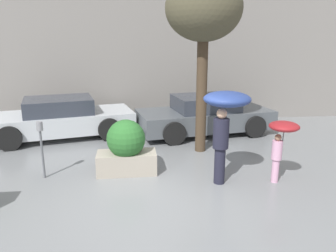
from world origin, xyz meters
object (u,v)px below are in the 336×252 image
object	(u,v)px
person_child	(282,136)
parked_car_far	(60,119)
planter_box	(126,148)
person_adult	(225,112)
parked_car_near	(205,116)
parking_meter	(41,138)
street_tree	(204,12)

from	to	relation	value
person_child	parked_car_far	bearing A→B (deg)	164.55
planter_box	person_adult	world-z (taller)	person_adult
parked_car_near	parking_meter	distance (m)	5.48
parking_meter	person_adult	bearing A→B (deg)	-9.63
person_adult	planter_box	bearing A→B (deg)	125.83
parked_car_near	street_tree	bearing A→B (deg)	153.66
planter_box	person_adult	distance (m)	2.44
street_tree	parking_meter	bearing A→B (deg)	-159.84
person_child	parked_car_near	size ratio (longest dim) A/B	0.30
parking_meter	parked_car_near	bearing A→B (deg)	35.58
parked_car_far	parked_car_near	bearing A→B (deg)	-104.39
planter_box	person_adult	bearing A→B (deg)	-19.75
parked_car_far	parking_meter	distance (m)	3.33
parked_car_far	parking_meter	bearing A→B (deg)	171.59
planter_box	parking_meter	distance (m)	1.90
parked_car_near	planter_box	bearing A→B (deg)	130.55
person_adult	parked_car_near	world-z (taller)	person_adult
person_adult	street_tree	distance (m)	3.03
person_adult	street_tree	world-z (taller)	street_tree
person_child	street_tree	distance (m)	3.74
street_tree	person_child	bearing A→B (deg)	-61.41
parked_car_near	parking_meter	size ratio (longest dim) A/B	3.50
planter_box	parking_meter	xyz separation A→B (m)	(-1.87, -0.08, 0.33)
parked_car_near	street_tree	xyz separation A→B (m)	(-0.52, -1.74, 3.14)
street_tree	person_adult	bearing A→B (deg)	-88.83
planter_box	street_tree	bearing A→B (deg)	33.49
parked_car_near	street_tree	world-z (taller)	street_tree
person_child	parked_car_near	bearing A→B (deg)	122.25
parked_car_near	parked_car_far	bearing A→B (deg)	78.81
person_child	street_tree	size ratio (longest dim) A/B	0.30
person_adult	street_tree	xyz separation A→B (m)	(-0.04, 2.12, 2.16)
person_child	parked_car_near	world-z (taller)	person_child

